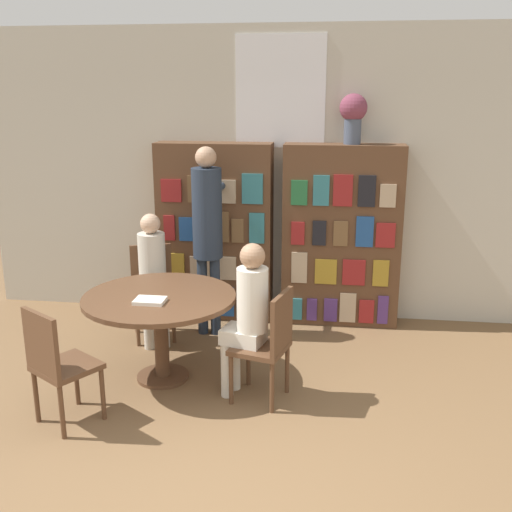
# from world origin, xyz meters

# --- Properties ---
(ground_plane) EXTENTS (16.00, 16.00, 0.00)m
(ground_plane) POSITION_xyz_m (0.00, 0.00, 0.00)
(ground_plane) COLOR brown
(wall_back) EXTENTS (6.40, 0.07, 3.00)m
(wall_back) POSITION_xyz_m (0.00, 3.27, 1.51)
(wall_back) COLOR beige
(wall_back) RESTS_ON ground_plane
(bookshelf_left) EXTENTS (1.19, 0.34, 1.86)m
(bookshelf_left) POSITION_xyz_m (-0.66, 3.08, 0.92)
(bookshelf_left) COLOR brown
(bookshelf_left) RESTS_ON ground_plane
(bookshelf_right) EXTENTS (1.19, 0.34, 1.86)m
(bookshelf_right) POSITION_xyz_m (0.66, 3.08, 0.92)
(bookshelf_right) COLOR brown
(bookshelf_right) RESTS_ON ground_plane
(flower_vase) EXTENTS (0.27, 0.27, 0.48)m
(flower_vase) POSITION_xyz_m (0.72, 3.08, 2.14)
(flower_vase) COLOR #475166
(flower_vase) RESTS_ON bookshelf_right
(reading_table) EXTENTS (1.26, 1.26, 0.75)m
(reading_table) POSITION_xyz_m (-0.82, 1.57, 0.63)
(reading_table) COLOR brown
(reading_table) RESTS_ON ground_plane
(chair_near_camera) EXTENTS (0.55, 0.55, 0.90)m
(chair_near_camera) POSITION_xyz_m (-1.35, 0.76, 0.51)
(chair_near_camera) COLOR brown
(chair_near_camera) RESTS_ON ground_plane
(chair_left_side) EXTENTS (0.52, 0.52, 0.90)m
(chair_left_side) POSITION_xyz_m (-1.17, 2.47, 0.51)
(chair_left_side) COLOR brown
(chair_left_side) RESTS_ON ground_plane
(chair_far_side) EXTENTS (0.49, 0.49, 0.90)m
(chair_far_side) POSITION_xyz_m (0.11, 1.32, 0.51)
(chair_far_side) COLOR brown
(chair_far_side) RESTS_ON ground_plane
(seated_reader_left) EXTENTS (0.35, 0.40, 1.26)m
(seated_reader_left) POSITION_xyz_m (-1.10, 2.30, 0.72)
(seated_reader_left) COLOR beige
(seated_reader_left) RESTS_ON ground_plane
(seated_reader_right) EXTENTS (0.38, 0.32, 1.27)m
(seated_reader_right) POSITION_xyz_m (-0.06, 1.37, 0.72)
(seated_reader_right) COLOR silver
(seated_reader_right) RESTS_ON ground_plane
(librarian_standing) EXTENTS (0.29, 0.56, 1.86)m
(librarian_standing) POSITION_xyz_m (-0.63, 2.58, 1.14)
(librarian_standing) COLOR #232D3D
(librarian_standing) RESTS_ON ground_plane
(open_book_on_table) EXTENTS (0.24, 0.18, 0.03)m
(open_book_on_table) POSITION_xyz_m (-0.85, 1.39, 0.76)
(open_book_on_table) COLOR silver
(open_book_on_table) RESTS_ON reading_table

